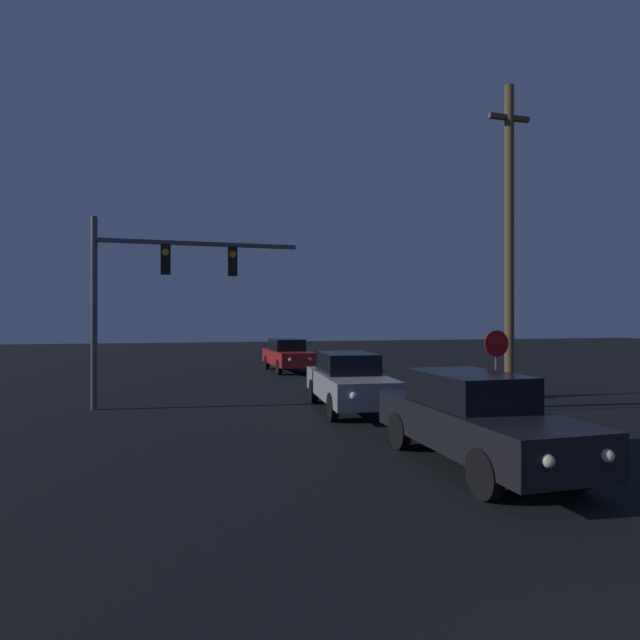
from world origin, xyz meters
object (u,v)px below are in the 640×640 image
at_px(car_mid, 348,381).
at_px(utility_pole, 509,242).
at_px(car_far, 287,355).
at_px(car_near, 473,418).
at_px(stop_sign, 496,354).
at_px(traffic_signal_mast, 154,280).

xyz_separation_m(car_mid, utility_pole, (4.76, -0.83, 4.08)).
bearing_deg(car_far, utility_pole, 107.18).
xyz_separation_m(car_far, utility_pole, (4.38, -12.10, 4.08)).
distance_m(car_near, stop_sign, 5.76).
xyz_separation_m(car_near, car_mid, (-0.44, 5.86, 0.00)).
distance_m(car_far, stop_sign, 13.15).
height_order(car_mid, traffic_signal_mast, traffic_signal_mast).
distance_m(car_mid, utility_pole, 6.33).
distance_m(traffic_signal_mast, utility_pole, 10.66).
xyz_separation_m(car_near, car_far, (-0.06, 17.12, 0.00)).
bearing_deg(car_mid, car_far, -87.60).
xyz_separation_m(car_mid, traffic_signal_mast, (-5.48, 1.89, 2.97)).
bearing_deg(car_near, car_mid, -86.21).
relative_size(car_mid, traffic_signal_mast, 0.82).
bearing_deg(car_mid, utility_pole, 174.42).
bearing_deg(utility_pole, stop_sign, -146.25).
distance_m(traffic_signal_mast, stop_sign, 10.23).
height_order(car_mid, car_far, same).
bearing_deg(car_far, car_near, 87.49).
distance_m(car_mid, traffic_signal_mast, 6.52).
distance_m(car_mid, car_far, 11.27).
bearing_deg(stop_sign, traffic_signal_mast, 160.97).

